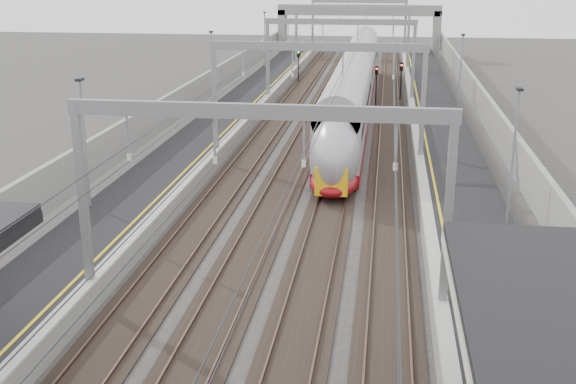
% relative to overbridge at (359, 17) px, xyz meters
% --- Properties ---
extents(platform_left, '(4.00, 120.00, 1.00)m').
position_rel_overbridge_xyz_m(platform_left, '(-8.00, -55.00, -4.81)').
color(platform_left, black).
rests_on(platform_left, ground).
extents(platform_right, '(4.00, 120.00, 1.00)m').
position_rel_overbridge_xyz_m(platform_right, '(8.00, -55.00, -4.81)').
color(platform_right, black).
rests_on(platform_right, ground).
extents(tracks, '(11.40, 140.00, 0.20)m').
position_rel_overbridge_xyz_m(tracks, '(0.00, -55.00, -5.26)').
color(tracks, black).
rests_on(tracks, ground).
extents(overhead_line, '(13.00, 140.00, 6.60)m').
position_rel_overbridge_xyz_m(overhead_line, '(0.00, -48.38, 0.83)').
color(overhead_line, gray).
rests_on(overhead_line, platform_left).
extents(overbridge, '(22.00, 2.20, 6.90)m').
position_rel_overbridge_xyz_m(overbridge, '(0.00, 0.00, 0.00)').
color(overbridge, gray).
rests_on(overbridge, ground).
extents(wall_left, '(0.30, 120.00, 3.20)m').
position_rel_overbridge_xyz_m(wall_left, '(-11.20, -55.00, -3.71)').
color(wall_left, gray).
rests_on(wall_left, ground).
extents(wall_right, '(0.30, 120.00, 3.20)m').
position_rel_overbridge_xyz_m(wall_right, '(11.20, -55.00, -3.71)').
color(wall_right, gray).
rests_on(wall_right, ground).
extents(train, '(2.70, 49.19, 4.27)m').
position_rel_overbridge_xyz_m(train, '(1.50, -42.63, -3.22)').
color(train, maroon).
rests_on(train, ground).
extents(signal_green, '(0.32, 0.32, 3.48)m').
position_rel_overbridge_xyz_m(signal_green, '(-5.20, -24.79, -2.89)').
color(signal_green, black).
rests_on(signal_green, ground).
extents(signal_red_near, '(0.32, 0.32, 3.48)m').
position_rel_overbridge_xyz_m(signal_red_near, '(3.20, -36.60, -2.89)').
color(signal_red_near, black).
rests_on(signal_red_near, ground).
extents(signal_red_far, '(0.32, 0.32, 3.48)m').
position_rel_overbridge_xyz_m(signal_red_far, '(5.40, -33.83, -2.89)').
color(signal_red_far, black).
rests_on(signal_red_far, ground).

